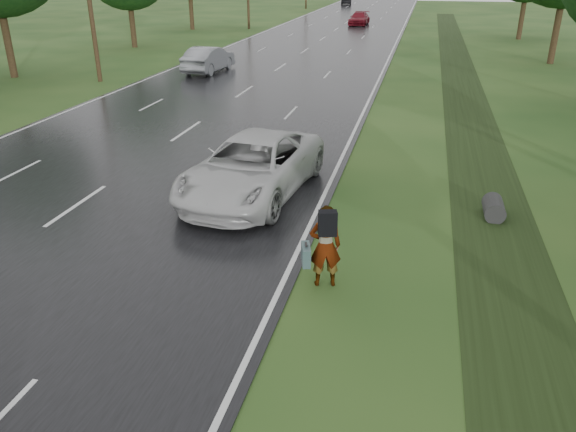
# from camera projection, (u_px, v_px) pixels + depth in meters

# --- Properties ---
(road) EXTENTS (14.00, 180.00, 0.04)m
(road) POSITION_uv_depth(u_px,v_px,m) (317.00, 43.00, 48.85)
(road) COLOR black
(road) RESTS_ON ground
(edge_stripe_east) EXTENTS (0.12, 180.00, 0.01)m
(edge_stripe_east) POSITION_uv_depth(u_px,v_px,m) (395.00, 45.00, 47.42)
(edge_stripe_east) COLOR silver
(edge_stripe_east) RESTS_ON road
(edge_stripe_west) EXTENTS (0.12, 180.00, 0.01)m
(edge_stripe_west) POSITION_uv_depth(u_px,v_px,m) (243.00, 40.00, 50.25)
(edge_stripe_west) COLOR silver
(edge_stripe_west) RESTS_ON road
(center_line) EXTENTS (0.12, 180.00, 0.01)m
(center_line) POSITION_uv_depth(u_px,v_px,m) (317.00, 43.00, 48.84)
(center_line) COLOR silver
(center_line) RESTS_ON road
(drainage_ditch) EXTENTS (2.20, 120.00, 0.56)m
(drainage_ditch) POSITION_uv_depth(u_px,v_px,m) (473.00, 131.00, 23.10)
(drainage_ditch) COLOR black
(drainage_ditch) RESTS_ON ground
(pedestrian) EXTENTS (0.95, 0.73, 1.85)m
(pedestrian) POSITION_uv_depth(u_px,v_px,m) (324.00, 245.00, 11.74)
(pedestrian) COLOR #A5998C
(pedestrian) RESTS_ON ground
(white_pickup) EXTENTS (3.52, 6.44, 1.71)m
(white_pickup) POSITION_uv_depth(u_px,v_px,m) (252.00, 167.00, 16.44)
(white_pickup) COLOR silver
(white_pickup) RESTS_ON road
(silver_sedan) EXTENTS (2.00, 4.89, 1.58)m
(silver_sedan) POSITION_uv_depth(u_px,v_px,m) (209.00, 59.00, 35.36)
(silver_sedan) COLOR gray
(silver_sedan) RESTS_ON road
(far_car_red) EXTENTS (2.09, 4.78, 1.37)m
(far_car_red) POSITION_uv_depth(u_px,v_px,m) (359.00, 19.00, 62.63)
(far_car_red) COLOR maroon
(far_car_red) RESTS_ON road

